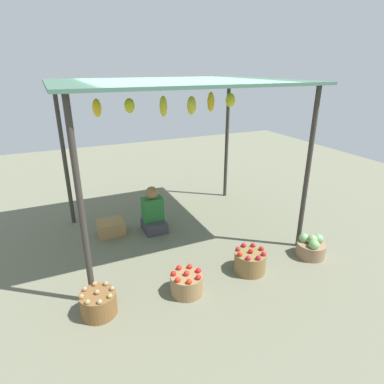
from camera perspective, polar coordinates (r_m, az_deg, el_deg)
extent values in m
plane|color=#6E6E58|center=(5.52, -2.47, -7.22)|extent=(14.00, 14.00, 0.00)
cylinder|color=#38332D|center=(3.65, -18.96, -3.05)|extent=(0.07, 0.07, 2.41)
cylinder|color=#38332D|center=(4.95, 19.70, 3.24)|extent=(0.07, 0.07, 2.41)
cylinder|color=#38332D|center=(5.84, -21.59, 5.66)|extent=(0.07, 0.07, 2.41)
cylinder|color=#38332D|center=(6.72, 6.16, 8.98)|extent=(0.07, 0.07, 2.41)
cube|color=#456B57|center=(4.84, -2.95, 18.88)|extent=(3.43, 2.60, 0.04)
ellipsoid|color=yellow|center=(4.74, -16.43, 14.06)|extent=(0.12, 0.12, 0.24)
ellipsoid|color=yellow|center=(4.90, -10.96, 14.73)|extent=(0.15, 0.15, 0.21)
ellipsoid|color=yellow|center=(4.76, -5.07, 14.84)|extent=(0.11, 0.11, 0.29)
ellipsoid|color=yellow|center=(4.82, -0.07, 15.00)|extent=(0.13, 0.13, 0.26)
ellipsoid|color=yellow|center=(5.32, 3.35, 15.59)|extent=(0.11, 0.11, 0.31)
ellipsoid|color=yellow|center=(5.63, 6.77, 15.80)|extent=(0.16, 0.16, 0.23)
cube|color=#3E3E46|center=(5.59, -6.68, -5.88)|extent=(0.36, 0.44, 0.18)
cube|color=#266D30|center=(5.51, -6.97, -2.98)|extent=(0.34, 0.22, 0.40)
sphere|color=olive|center=(5.40, -7.11, -0.13)|extent=(0.21, 0.21, 0.21)
cylinder|color=brown|center=(4.01, -16.17, -18.37)|extent=(0.41, 0.41, 0.27)
sphere|color=#A58158|center=(3.91, -16.41, -16.57)|extent=(0.06, 0.06, 0.06)
sphere|color=#987F60|center=(3.93, -13.91, -16.19)|extent=(0.06, 0.06, 0.06)
sphere|color=#9F8257|center=(4.02, -14.96, -15.34)|extent=(0.06, 0.06, 0.06)
sphere|color=#A47950|center=(4.05, -16.79, -15.25)|extent=(0.06, 0.06, 0.06)
sphere|color=#A47A59|center=(4.00, -18.41, -15.93)|extent=(0.06, 0.06, 0.06)
sphere|color=#9B7D4D|center=(3.91, -18.92, -17.05)|extent=(0.06, 0.06, 0.06)
sphere|color=#A18851|center=(3.81, -17.94, -17.98)|extent=(0.06, 0.06, 0.06)
sphere|color=#98865D|center=(3.78, -15.99, -18.12)|extent=(0.06, 0.06, 0.06)
sphere|color=#99894C|center=(3.83, -14.30, -17.35)|extent=(0.06, 0.06, 0.06)
cylinder|color=#917049|center=(4.15, -0.95, -15.89)|extent=(0.40, 0.40, 0.26)
sphere|color=red|center=(4.06, -0.97, -14.15)|extent=(0.07, 0.07, 0.07)
sphere|color=red|center=(4.12, 1.13, -13.69)|extent=(0.07, 0.07, 0.07)
sphere|color=red|center=(4.19, -0.38, -12.99)|extent=(0.07, 0.07, 0.07)
sphere|color=red|center=(4.17, -2.30, -13.20)|extent=(0.07, 0.07, 0.07)
sphere|color=red|center=(4.07, -3.28, -14.18)|extent=(0.07, 0.07, 0.07)
sphere|color=red|center=(3.97, -2.53, -15.25)|extent=(0.07, 0.07, 0.07)
sphere|color=red|center=(3.94, -0.52, -15.56)|extent=(0.07, 0.07, 0.07)
sphere|color=red|center=(4.01, 1.12, -14.83)|extent=(0.07, 0.07, 0.07)
cylinder|color=olive|center=(4.59, 10.19, -12.02)|extent=(0.43, 0.43, 0.28)
sphere|color=red|center=(4.50, 10.33, -10.21)|extent=(0.07, 0.07, 0.07)
sphere|color=red|center=(4.59, 12.15, -9.75)|extent=(0.07, 0.07, 0.07)
sphere|color=#AA2024|center=(4.65, 10.74, -9.21)|extent=(0.07, 0.07, 0.07)
sphere|color=#B0152C|center=(4.62, 9.10, -9.28)|extent=(0.07, 0.07, 0.07)
sphere|color=#AE2822|center=(4.53, 8.13, -9.94)|extent=(0.07, 0.07, 0.07)
sphere|color=#B3241A|center=(4.41, 8.42, -10.84)|extent=(0.07, 0.07, 0.07)
sphere|color=#AC1F25|center=(4.35, 9.88, -11.44)|extent=(0.07, 0.07, 0.07)
sphere|color=#B1152A|center=(4.38, 11.62, -11.34)|extent=(0.07, 0.07, 0.07)
sphere|color=#B42124|center=(4.48, 12.55, -10.62)|extent=(0.07, 0.07, 0.07)
cylinder|color=#906E52|center=(5.16, 20.21, -9.50)|extent=(0.42, 0.42, 0.21)
sphere|color=#7C9F61|center=(5.08, 20.45, -7.88)|extent=(0.15, 0.15, 0.15)
sphere|color=#70A16E|center=(5.17, 21.38, -7.71)|extent=(0.15, 0.15, 0.15)
sphere|color=#7AA86C|center=(5.11, 19.16, -7.71)|extent=(0.15, 0.15, 0.15)
sphere|color=#74B060|center=(4.99, 20.74, -8.69)|extent=(0.15, 0.15, 0.15)
cube|color=#9C7849|center=(5.59, -14.09, -6.09)|extent=(0.43, 0.36, 0.24)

